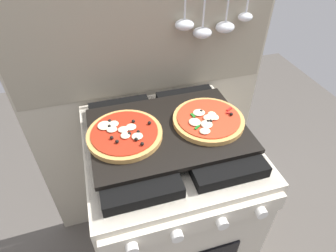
{
  "coord_description": "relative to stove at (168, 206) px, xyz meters",
  "views": [
    {
      "loc": [
        -0.21,
        -0.72,
        1.56
      ],
      "look_at": [
        0.0,
        0.0,
        0.93
      ],
      "focal_mm": 30.18,
      "sensor_mm": 36.0,
      "label": 1
    }
  ],
  "objects": [
    {
      "name": "stove",
      "position": [
        0.0,
        0.0,
        0.0
      ],
      "size": [
        0.6,
        0.64,
        0.9
      ],
      "color": "beige",
      "rests_on": "ground_plane"
    },
    {
      "name": "kitchen_backsplash",
      "position": [
        0.0,
        0.34,
        0.34
      ],
      "size": [
        1.1,
        0.09,
        1.55
      ],
      "color": "#B2A893",
      "rests_on": "ground_plane"
    },
    {
      "name": "baking_tray",
      "position": [
        0.0,
        0.0,
        0.46
      ],
      "size": [
        0.54,
        0.38,
        0.02
      ],
      "primitive_type": "cube",
      "color": "black",
      "rests_on": "stove"
    },
    {
      "name": "ground_plane",
      "position": [
        0.0,
        0.0,
        -0.45
      ],
      "size": [
        4.0,
        4.0,
        0.0
      ],
      "primitive_type": "plane",
      "color": "#4C4742"
    },
    {
      "name": "pizza_left",
      "position": [
        -0.15,
        0.0,
        0.48
      ],
      "size": [
        0.25,
        0.25,
        0.03
      ],
      "color": "tan",
      "rests_on": "baking_tray"
    },
    {
      "name": "pizza_right",
      "position": [
        0.15,
        -0.01,
        0.48
      ],
      "size": [
        0.25,
        0.25,
        0.03
      ],
      "color": "tan",
      "rests_on": "baking_tray"
    }
  ]
}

